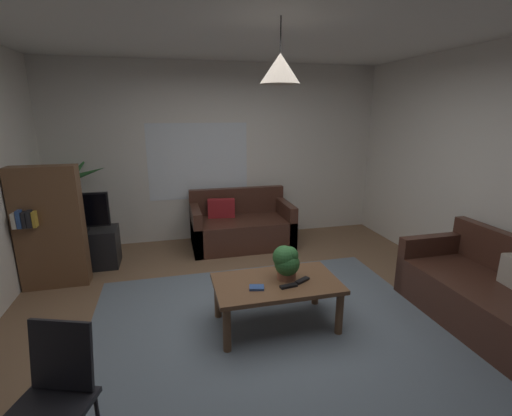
# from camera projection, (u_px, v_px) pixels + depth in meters

# --- Properties ---
(floor) EXTENTS (5.02, 4.99, 0.02)m
(floor) POSITION_uv_depth(u_px,v_px,m) (263.00, 320.00, 3.50)
(floor) COLOR brown
(floor) RESTS_ON ground
(rug) EXTENTS (3.26, 2.74, 0.01)m
(rug) POSITION_uv_depth(u_px,v_px,m) (269.00, 331.00, 3.31)
(rug) COLOR slate
(rug) RESTS_ON ground
(wall_back) EXTENTS (5.14, 0.06, 2.67)m
(wall_back) POSITION_uv_depth(u_px,v_px,m) (221.00, 153.00, 5.51)
(wall_back) COLOR silver
(wall_back) RESTS_ON ground
(wall_right) EXTENTS (0.06, 4.99, 2.67)m
(wall_right) POSITION_uv_depth(u_px,v_px,m) (498.00, 174.00, 3.74)
(wall_right) COLOR silver
(wall_right) RESTS_ON ground
(ceiling) EXTENTS (5.02, 4.99, 0.02)m
(ceiling) POSITION_uv_depth(u_px,v_px,m) (265.00, 17.00, 2.79)
(ceiling) COLOR white
(window_pane) EXTENTS (1.50, 0.01, 1.15)m
(window_pane) POSITION_uv_depth(u_px,v_px,m) (198.00, 162.00, 5.42)
(window_pane) COLOR white
(couch_under_window) EXTENTS (1.47, 0.81, 0.82)m
(couch_under_window) POSITION_uv_depth(u_px,v_px,m) (241.00, 227.00, 5.36)
(couch_under_window) COLOR #47281E
(couch_under_window) RESTS_ON ground
(couch_right_side) EXTENTS (0.81, 1.56, 0.82)m
(couch_right_side) POSITION_uv_depth(u_px,v_px,m) (488.00, 297.00, 3.37)
(couch_right_side) COLOR #47281E
(couch_right_side) RESTS_ON ground
(coffee_table) EXTENTS (1.15, 0.66, 0.45)m
(coffee_table) POSITION_uv_depth(u_px,v_px,m) (276.00, 288.00, 3.31)
(coffee_table) COLOR brown
(coffee_table) RESTS_ON ground
(book_on_table_0) EXTENTS (0.15, 0.12, 0.02)m
(book_on_table_0) POSITION_uv_depth(u_px,v_px,m) (257.00, 288.00, 3.15)
(book_on_table_0) COLOR #2D4C8C
(book_on_table_0) RESTS_ON coffee_table
(remote_on_table_0) EXTENTS (0.17, 0.07, 0.02)m
(remote_on_table_0) POSITION_uv_depth(u_px,v_px,m) (289.00, 286.00, 3.18)
(remote_on_table_0) COLOR black
(remote_on_table_0) RESTS_ON coffee_table
(remote_on_table_1) EXTENTS (0.16, 0.12, 0.02)m
(remote_on_table_1) POSITION_uv_depth(u_px,v_px,m) (302.00, 280.00, 3.29)
(remote_on_table_1) COLOR black
(remote_on_table_1) RESTS_ON coffee_table
(potted_plant_on_table) EXTENTS (0.25, 0.24, 0.33)m
(potted_plant_on_table) POSITION_uv_depth(u_px,v_px,m) (286.00, 261.00, 3.29)
(potted_plant_on_table) COLOR #B77051
(potted_plant_on_table) RESTS_ON coffee_table
(tv_stand) EXTENTS (0.90, 0.44, 0.50)m
(tv_stand) POSITION_uv_depth(u_px,v_px,m) (82.00, 249.00, 4.60)
(tv_stand) COLOR black
(tv_stand) RESTS_ON ground
(tv) EXTENTS (0.78, 0.16, 0.49)m
(tv) POSITION_uv_depth(u_px,v_px,m) (76.00, 212.00, 4.45)
(tv) COLOR black
(tv) RESTS_ON tv_stand
(potted_palm_corner) EXTENTS (0.93, 0.81, 1.40)m
(potted_palm_corner) POSITION_uv_depth(u_px,v_px,m) (72.00, 211.00, 4.90)
(potted_palm_corner) COLOR beige
(potted_palm_corner) RESTS_ON ground
(bookshelf_corner) EXTENTS (0.70, 0.31, 1.40)m
(bookshelf_corner) POSITION_uv_depth(u_px,v_px,m) (50.00, 228.00, 4.00)
(bookshelf_corner) COLOR brown
(bookshelf_corner) RESTS_ON ground
(folding_chair) EXTENTS (0.51, 0.52, 0.87)m
(folding_chair) POSITION_uv_depth(u_px,v_px,m) (52.00, 395.00, 1.90)
(folding_chair) COLOR black
(folding_chair) RESTS_ON ground
(pendant_lamp) EXTENTS (0.32, 0.32, 0.49)m
(pendant_lamp) POSITION_uv_depth(u_px,v_px,m) (280.00, 68.00, 2.80)
(pendant_lamp) COLOR black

